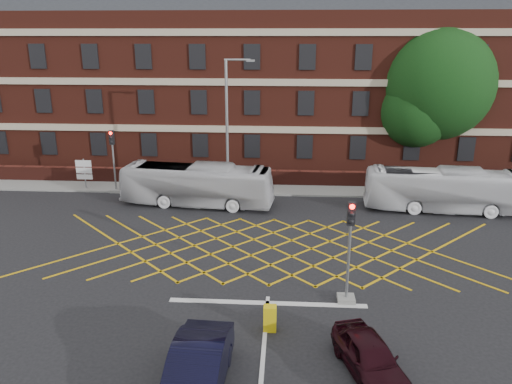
# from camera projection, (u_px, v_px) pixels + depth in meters

# --- Properties ---
(ground) EXTENTS (120.00, 120.00, 0.00)m
(ground) POSITION_uv_depth(u_px,v_px,m) (271.00, 265.00, 23.47)
(ground) COLOR black
(ground) RESTS_ON ground
(victorian_building) EXTENTS (51.00, 12.17, 20.40)m
(victorian_building) POSITION_uv_depth(u_px,v_px,m) (284.00, 66.00, 42.01)
(victorian_building) COLOR #551F15
(victorian_building) RESTS_ON ground
(boundary_wall) EXTENTS (56.00, 0.50, 1.10)m
(boundary_wall) POSITION_uv_depth(u_px,v_px,m) (277.00, 178.00, 35.67)
(boundary_wall) COLOR #471913
(boundary_wall) RESTS_ON ground
(far_pavement) EXTENTS (60.00, 3.00, 0.12)m
(far_pavement) POSITION_uv_depth(u_px,v_px,m) (277.00, 189.00, 34.87)
(far_pavement) COLOR slate
(far_pavement) RESTS_ON ground
(box_junction_hatching) EXTENTS (8.22, 8.22, 0.02)m
(box_junction_hatching) POSITION_uv_depth(u_px,v_px,m) (272.00, 248.00, 25.37)
(box_junction_hatching) COLOR #CC990C
(box_junction_hatching) RESTS_ON ground
(stop_line) EXTENTS (8.00, 0.30, 0.02)m
(stop_line) POSITION_uv_depth(u_px,v_px,m) (267.00, 303.00, 20.14)
(stop_line) COLOR silver
(stop_line) RESTS_ON ground
(bus_left) EXTENTS (9.76, 3.32, 2.66)m
(bus_left) POSITION_uv_depth(u_px,v_px,m) (197.00, 185.00, 31.33)
(bus_left) COLOR silver
(bus_left) RESTS_ON ground
(bus_right) EXTENTS (9.69, 3.03, 2.66)m
(bus_right) POSITION_uv_depth(u_px,v_px,m) (445.00, 190.00, 30.29)
(bus_right) COLOR silver
(bus_right) RESTS_ON ground
(car_navy) EXTENTS (1.79, 4.69, 1.52)m
(car_navy) POSITION_uv_depth(u_px,v_px,m) (197.00, 371.00, 14.91)
(car_navy) COLOR black
(car_navy) RESTS_ON ground
(car_maroon) EXTENTS (2.46, 3.94, 1.25)m
(car_maroon) POSITION_uv_depth(u_px,v_px,m) (370.00, 357.00, 15.79)
(car_maroon) COLOR black
(car_maroon) RESTS_ON ground
(deciduous_tree) EXTENTS (8.51, 8.49, 11.09)m
(deciduous_tree) POSITION_uv_depth(u_px,v_px,m) (435.00, 92.00, 37.37)
(deciduous_tree) COLOR black
(deciduous_tree) RESTS_ON ground
(traffic_light_near) EXTENTS (0.70, 0.70, 4.27)m
(traffic_light_near) POSITION_uv_depth(u_px,v_px,m) (348.00, 262.00, 19.76)
(traffic_light_near) COLOR slate
(traffic_light_near) RESTS_ON ground
(traffic_light_far) EXTENTS (0.70, 0.70, 4.27)m
(traffic_light_far) POSITION_uv_depth(u_px,v_px,m) (114.00, 167.00, 33.80)
(traffic_light_far) COLOR slate
(traffic_light_far) RESTS_ON ground
(street_lamp) EXTENTS (2.25, 1.00, 8.96)m
(street_lamp) POSITION_uv_depth(u_px,v_px,m) (228.00, 153.00, 31.89)
(street_lamp) COLOR slate
(street_lamp) RESTS_ON ground
(direction_signs) EXTENTS (1.10, 0.16, 2.20)m
(direction_signs) POSITION_uv_depth(u_px,v_px,m) (84.00, 171.00, 34.37)
(direction_signs) COLOR gray
(direction_signs) RESTS_ON ground
(utility_cabinet) EXTENTS (0.47, 0.36, 1.00)m
(utility_cabinet) POSITION_uv_depth(u_px,v_px,m) (270.00, 318.00, 18.15)
(utility_cabinet) COLOR #D8BB0C
(utility_cabinet) RESTS_ON ground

